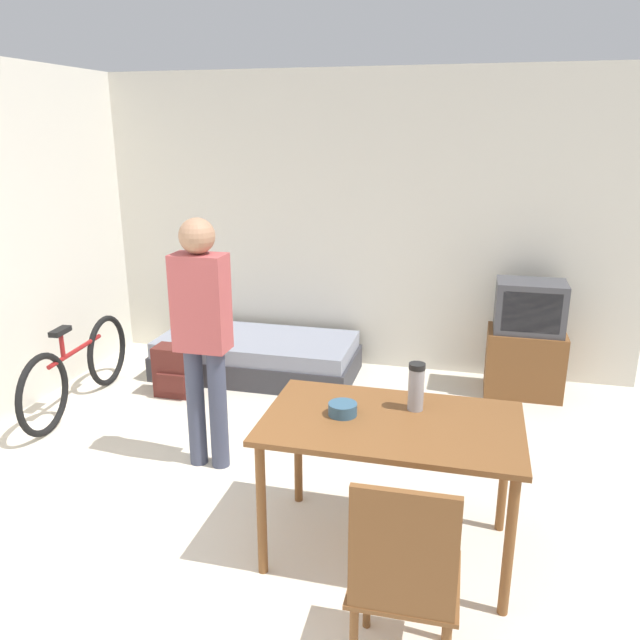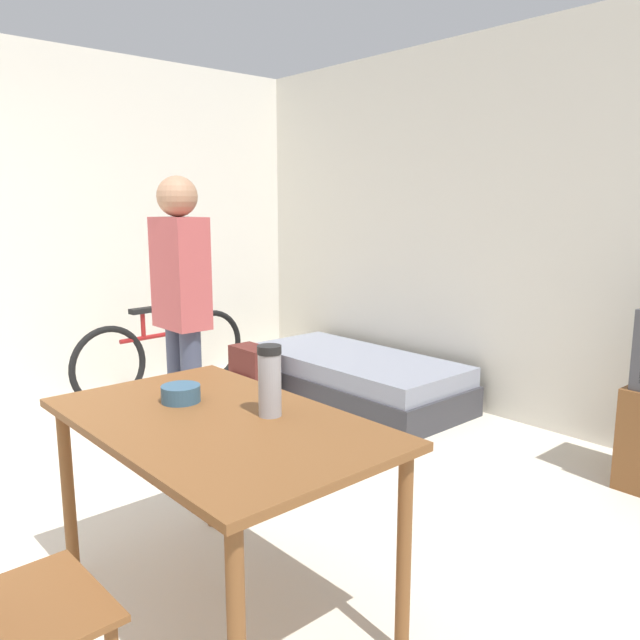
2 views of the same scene
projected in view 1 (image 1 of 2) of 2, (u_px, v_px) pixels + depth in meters
wall_back at (337, 223)px, 5.77m from camera, size 5.43×0.06×2.70m
daybed at (257, 356)px, 5.76m from camera, size 1.82×0.85×0.36m
tv at (526, 342)px, 5.27m from camera, size 0.64×0.43×0.99m
dining_table at (391, 436)px, 3.20m from camera, size 1.31×0.79×0.77m
wooden_chair at (404, 576)px, 2.41m from camera, size 0.45×0.45×0.97m
bicycle at (78, 369)px, 5.05m from camera, size 0.17×1.59×0.72m
person_standing at (202, 327)px, 3.98m from camera, size 0.34×0.22×1.68m
thermos_flask at (416, 384)px, 3.26m from camera, size 0.09×0.09×0.26m
mate_bowl at (343, 409)px, 3.22m from camera, size 0.15×0.15×0.06m
backpack at (177, 371)px, 5.30m from camera, size 0.36×0.24×0.44m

